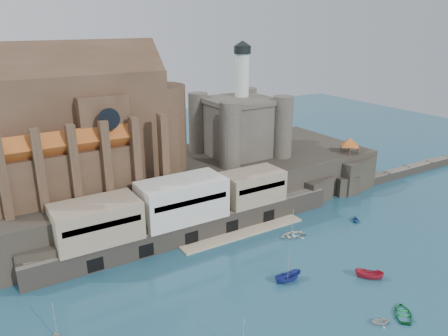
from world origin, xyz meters
TOP-DOWN VIEW (x-y plane):
  - ground at (0.00, 0.00)m, footprint 300.00×300.00m
  - promontory at (-0.19, 39.37)m, footprint 100.00×36.00m
  - quay at (-10.19, 23.07)m, footprint 70.00×12.00m
  - church at (-24.13, 41.85)m, footprint 47.00×25.93m
  - castle_keep at (16.08, 41.08)m, footprint 21.20×21.20m
  - rock_outcrop at (42.00, 25.84)m, footprint 14.50×10.50m
  - pavilion at (42.00, 26.00)m, footprint 6.40×6.40m
  - breakwater at (66.00, 24.00)m, footprint 40.00×3.00m
  - boat_1 at (3.03, -17.85)m, footprint 2.65×3.19m
  - boat_2 at (-1.68, -1.37)m, footprint 2.24×2.19m
  - boat_3 at (7.86, -18.33)m, footprint 3.55×3.55m
  - boat_5 at (11.38, -8.44)m, footprint 2.79×2.78m
  - boat_6 at (10.04, 11.33)m, footprint 1.76×4.26m
  - boat_7 at (27.36, 9.27)m, footprint 3.32×3.15m

SIDE VIEW (x-z plane):
  - ground at x=0.00m, z-range 0.00..0.00m
  - breakwater at x=66.00m, z-range -1.20..1.20m
  - boat_1 at x=3.03m, z-range -1.59..1.59m
  - boat_2 at x=-1.68m, z-range -2.65..2.65m
  - boat_3 at x=7.86m, z-range -2.72..2.72m
  - boat_5 at x=11.38m, z-range -2.58..2.58m
  - boat_6 at x=10.04m, z-range -2.89..2.89m
  - boat_7 at x=27.36m, z-range -1.65..1.65m
  - rock_outcrop at x=42.00m, z-range -0.33..8.37m
  - promontory at x=-0.19m, z-range -0.08..9.92m
  - quay at x=-10.19m, z-range -0.46..12.59m
  - pavilion at x=42.00m, z-range 10.03..15.43m
  - castle_keep at x=16.08m, z-range 3.66..32.96m
  - church at x=-24.13m, z-range 6.88..37.38m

